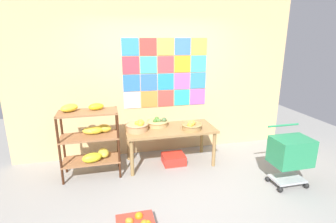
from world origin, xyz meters
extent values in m
plane|color=gray|center=(0.00, 0.00, 0.00)|extent=(9.17, 9.17, 0.00)
cube|color=tan|center=(0.00, 1.62, 1.42)|extent=(5.16, 0.06, 2.83)
cube|color=#2E7EC5|center=(-0.47, 1.58, 1.97)|extent=(0.30, 0.01, 0.30)
cube|color=red|center=(-0.16, 1.58, 1.97)|extent=(0.30, 0.01, 0.30)
cube|color=gold|center=(0.15, 1.58, 1.97)|extent=(0.30, 0.01, 0.30)
cube|color=#3C6ED1|center=(0.46, 1.58, 1.97)|extent=(0.30, 0.01, 0.30)
cube|color=yellow|center=(0.78, 1.58, 1.97)|extent=(0.30, 0.01, 0.30)
cube|color=#E23543|center=(-0.47, 1.58, 1.66)|extent=(0.30, 0.01, 0.30)
cube|color=#3AB1A6|center=(-0.16, 1.58, 1.66)|extent=(0.30, 0.01, 0.30)
cube|color=#CC4045|center=(0.15, 1.58, 1.66)|extent=(0.30, 0.01, 0.30)
cube|color=orange|center=(0.46, 1.58, 1.66)|extent=(0.30, 0.01, 0.30)
cube|color=#3BB5B1|center=(0.78, 1.58, 1.66)|extent=(0.30, 0.01, 0.30)
cube|color=blue|center=(-0.47, 1.58, 1.35)|extent=(0.30, 0.01, 0.30)
cube|color=blue|center=(-0.16, 1.58, 1.35)|extent=(0.30, 0.01, 0.30)
cube|color=#2484C7|center=(0.15, 1.58, 1.35)|extent=(0.30, 0.01, 0.30)
cube|color=#AD54B9|center=(0.46, 1.58, 1.35)|extent=(0.30, 0.01, 0.30)
cube|color=#3482C3|center=(0.78, 1.58, 1.35)|extent=(0.30, 0.01, 0.30)
cube|color=silver|center=(-0.47, 1.58, 1.04)|extent=(0.30, 0.01, 0.30)
cube|color=orange|center=(-0.16, 1.58, 1.04)|extent=(0.30, 0.01, 0.30)
cube|color=#C8413A|center=(0.15, 1.58, 1.04)|extent=(0.30, 0.01, 0.30)
cube|color=teal|center=(0.46, 1.58, 1.04)|extent=(0.30, 0.01, 0.30)
cube|color=#9B54BC|center=(0.78, 1.58, 1.04)|extent=(0.30, 0.01, 0.30)
cylinder|color=#391C0E|center=(-1.63, 0.73, 0.53)|extent=(0.04, 0.04, 1.06)
cylinder|color=#391C0E|center=(-0.78, 0.73, 0.53)|extent=(0.04, 0.04, 1.06)
cylinder|color=#391C0E|center=(-1.63, 1.11, 0.53)|extent=(0.04, 0.04, 1.06)
cylinder|color=#391C0E|center=(-0.78, 1.11, 0.53)|extent=(0.04, 0.04, 1.06)
cube|color=#8E5E3A|center=(-1.21, 0.92, 0.26)|extent=(0.88, 0.41, 0.03)
ellipsoid|color=yellow|center=(-1.19, 0.81, 0.35)|extent=(0.33, 0.23, 0.15)
ellipsoid|color=yellow|center=(-1.02, 0.96, 0.34)|extent=(0.21, 0.28, 0.13)
cube|color=#8E5E3A|center=(-1.21, 0.92, 0.65)|extent=(0.88, 0.41, 0.02)
ellipsoid|color=yellow|center=(-1.20, 1.01, 0.72)|extent=(0.29, 0.22, 0.11)
ellipsoid|color=gold|center=(-0.99, 1.04, 0.73)|extent=(0.27, 0.21, 0.13)
ellipsoid|color=gold|center=(-1.12, 0.99, 0.73)|extent=(0.24, 0.16, 0.12)
cube|color=#8E5E3A|center=(-1.21, 0.92, 1.04)|extent=(0.88, 0.41, 0.02)
ellipsoid|color=yellow|center=(-1.46, 0.98, 1.11)|extent=(0.32, 0.31, 0.12)
ellipsoid|color=yellow|center=(-1.08, 0.98, 1.11)|extent=(0.25, 0.17, 0.11)
cube|color=olive|center=(0.10, 1.03, 0.63)|extent=(1.50, 0.69, 0.04)
cylinder|color=olive|center=(-0.59, 0.75, 0.30)|extent=(0.06, 0.06, 0.61)
cylinder|color=olive|center=(0.79, 0.75, 0.30)|extent=(0.06, 0.06, 0.61)
cylinder|color=olive|center=(-0.59, 1.32, 0.30)|extent=(0.06, 0.06, 0.61)
cylinder|color=olive|center=(0.79, 1.32, 0.30)|extent=(0.06, 0.06, 0.61)
cylinder|color=#9C7442|center=(0.44, 0.90, 0.69)|extent=(0.32, 0.32, 0.09)
torus|color=olive|center=(0.44, 0.90, 0.73)|extent=(0.35, 0.35, 0.03)
sphere|color=gold|center=(0.46, 0.89, 0.75)|extent=(0.09, 0.09, 0.09)
sphere|color=gold|center=(0.44, 0.90, 0.75)|extent=(0.10, 0.10, 0.10)
sphere|color=gold|center=(0.38, 0.82, 0.74)|extent=(0.09, 0.09, 0.09)
sphere|color=gold|center=(0.43, 0.87, 0.76)|extent=(0.11, 0.11, 0.11)
sphere|color=gold|center=(0.44, 0.91, 0.75)|extent=(0.10, 0.10, 0.10)
cylinder|color=tan|center=(-0.09, 1.21, 0.69)|extent=(0.36, 0.36, 0.08)
torus|color=tan|center=(-0.09, 1.21, 0.73)|extent=(0.38, 0.38, 0.03)
sphere|color=#3B6C26|center=(-0.13, 1.19, 0.74)|extent=(0.07, 0.07, 0.07)
sphere|color=#416E27|center=(-0.08, 1.29, 0.75)|extent=(0.08, 0.08, 0.08)
sphere|color=#436C2B|center=(-0.08, 1.20, 0.74)|extent=(0.07, 0.07, 0.07)
sphere|color=#456832|center=(-0.05, 1.20, 0.74)|extent=(0.07, 0.07, 0.07)
sphere|color=#445F36|center=(0.03, 1.18, 0.75)|extent=(0.09, 0.09, 0.09)
cylinder|color=tan|center=(-0.46, 1.03, 0.70)|extent=(0.35, 0.35, 0.12)
torus|color=tan|center=(-0.46, 1.03, 0.76)|extent=(0.38, 0.38, 0.02)
sphere|color=gold|center=(-0.40, 1.09, 0.78)|extent=(0.09, 0.09, 0.09)
sphere|color=gold|center=(-0.41, 0.96, 0.78)|extent=(0.09, 0.09, 0.09)
sphere|color=gold|center=(-0.38, 1.06, 0.77)|extent=(0.08, 0.08, 0.08)
sphere|color=gold|center=(-0.46, 1.04, 0.77)|extent=(0.09, 0.09, 0.09)
cube|color=red|center=(0.15, 1.00, 0.08)|extent=(0.38, 0.34, 0.16)
sphere|color=orange|center=(-0.75, -0.52, 0.15)|extent=(0.08, 0.08, 0.08)
sphere|color=orange|center=(-0.60, -0.59, 0.16)|extent=(0.08, 0.08, 0.08)
sphere|color=orange|center=(-0.64, -0.45, 0.15)|extent=(0.09, 0.09, 0.09)
sphere|color=orange|center=(-0.77, -0.51, 0.16)|extent=(0.07, 0.07, 0.07)
sphere|color=black|center=(1.40, -0.21, 0.04)|extent=(0.08, 0.08, 0.08)
sphere|color=black|center=(1.84, -0.21, 0.04)|extent=(0.08, 0.08, 0.08)
sphere|color=black|center=(1.40, 0.08, 0.04)|extent=(0.08, 0.08, 0.08)
sphere|color=black|center=(1.84, 0.08, 0.04)|extent=(0.08, 0.08, 0.08)
cube|color=#A5A8AD|center=(1.62, -0.07, 0.10)|extent=(0.46, 0.32, 0.03)
cube|color=#268351|center=(1.62, -0.07, 0.54)|extent=(0.54, 0.40, 0.40)
cylinder|color=#268351|center=(1.62, 0.16, 0.86)|extent=(0.51, 0.03, 0.03)
camera|label=1|loc=(-0.91, -2.98, 2.12)|focal=27.63mm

